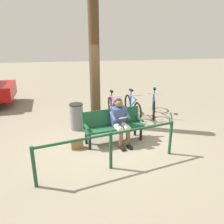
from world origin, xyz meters
TOP-DOWN VIEW (x-y plane):
  - ground_plane at (0.00, 0.00)m, footprint 40.00×40.00m
  - bench at (-0.06, -0.22)m, footprint 1.66×0.78m
  - person_reading at (-0.22, -0.08)m, footprint 0.54×0.81m
  - handbag at (0.92, 0.06)m, footprint 0.32×0.18m
  - tree_trunk at (0.27, -1.45)m, footprint 0.31×0.31m
  - litter_bin at (0.88, -1.21)m, footprint 0.41×0.41m
  - bicycle_black at (-1.90, -2.07)m, footprint 0.68×1.60m
  - bicycle_green at (-1.08, -2.00)m, footprint 0.48×1.68m
  - bicycle_blue at (-0.36, -1.93)m, footprint 0.48×1.68m
  - railing_fence at (0.23, 1.09)m, footprint 3.08×0.80m

SIDE VIEW (x-z plane):
  - ground_plane at x=0.00m, z-range 0.00..0.00m
  - handbag at x=0.92m, z-range 0.00..0.24m
  - bicycle_black at x=-1.90m, z-range -0.11..0.83m
  - bicycle_green at x=-1.08m, z-range -0.11..0.83m
  - bicycle_blue at x=-0.36m, z-range -0.11..0.83m
  - litter_bin at x=0.88m, z-range 0.00..0.80m
  - bench at x=-0.06m, z-range 0.07..0.94m
  - railing_fence at x=0.23m, z-range 0.17..1.02m
  - person_reading at x=-0.22m, z-range 0.06..1.27m
  - tree_trunk at x=0.27m, z-range 0.00..3.81m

